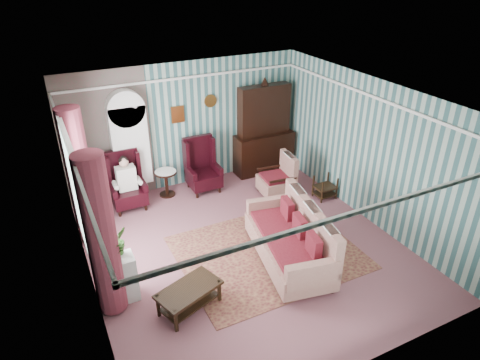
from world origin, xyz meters
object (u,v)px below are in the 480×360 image
round_side_table (166,183)px  floral_armchair (276,176)px  plant_stand (119,279)px  wingback_right (203,166)px  dresser_hutch (265,127)px  coffee_table (189,298)px  bookcase (131,152)px  sofa (289,236)px  seated_woman (127,183)px  wingback_left (127,182)px  nest_table (325,187)px

round_side_table → floral_armchair: bearing=-26.1°
plant_stand → floral_armchair: 4.34m
wingback_right → dresser_hutch: bearing=8.8°
wingback_right → coffee_table: size_ratio=1.26×
bookcase → sofa: (1.85, -3.51, -0.57)m
seated_woman → sofa: seated_woman is taller
bookcase → coffee_table: bearing=-92.0°
wingback_right → floral_armchair: 1.69m
dresser_hutch → plant_stand: (-4.30, -3.02, -0.78)m
floral_armchair → plant_stand: bearing=120.3°
coffee_table → plant_stand: bearing=143.3°
coffee_table → sofa: bearing=9.0°
sofa → round_side_table: bearing=31.0°
floral_armchair → coffee_table: 3.93m
dresser_hutch → wingback_left: size_ratio=1.89×
wingback_left → round_side_table: bearing=9.5°
wingback_right → floral_armchair: size_ratio=1.32×
wingback_left → plant_stand: size_ratio=1.56×
sofa → coffee_table: size_ratio=2.22×
sofa → dresser_hutch: bearing=-11.7°
wingback_left → round_side_table: size_ratio=2.08×
wingback_left → round_side_table: wingback_left is taller
coffee_table → dresser_hutch: bearing=47.6°
nest_table → seated_woman: bearing=159.2°
wingback_right → sofa: 3.14m
nest_table → floral_armchair: size_ratio=0.57×
dresser_hutch → sofa: dresser_hutch is taller
wingback_right → plant_stand: wingback_right is taller
bookcase → coffee_table: (-0.14, -3.82, -0.92)m
nest_table → plant_stand: bearing=-166.2°
dresser_hutch → floral_armchair: (-0.36, -1.22, -0.71)m
sofa → seated_woman: bearing=44.8°
sofa → coffee_table: 2.04m
bookcase → plant_stand: (-1.05, -3.14, -0.72)m
wingback_left → plant_stand: bearing=-106.2°
bookcase → dresser_hutch: 3.25m
bookcase → sofa: bearing=-62.1°
wingback_right → nest_table: wingback_right is taller
bookcase → dresser_hutch: bearing=-2.1°
bookcase → coffee_table: 3.93m
bookcase → floral_armchair: 3.25m
wingback_right → coffee_table: 3.83m
plant_stand → sofa: bearing=-7.2°
wingback_left → coffee_table: wingback_left is taller
floral_armchair → dresser_hutch: bearing=-10.5°
dresser_hutch → plant_stand: size_ratio=2.95×
seated_woman → plant_stand: size_ratio=1.47×
nest_table → plant_stand: plant_stand is taller
seated_woman → sofa: bearing=-56.0°
dresser_hutch → wingback_right: bearing=-171.2°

